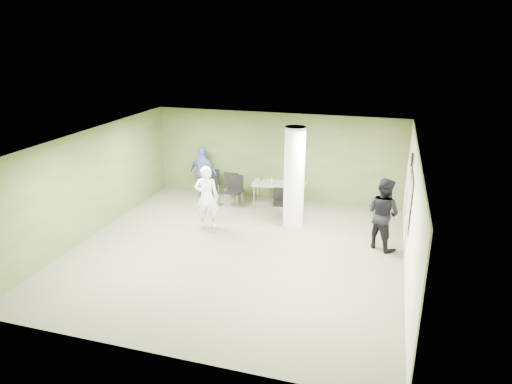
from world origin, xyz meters
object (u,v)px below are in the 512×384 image
(folding_table, at_px, (278,185))
(man_blue, at_px, (203,173))
(chair_back_left, at_px, (212,180))
(woman_white, at_px, (207,197))
(man_black, at_px, (383,213))

(folding_table, relative_size, man_blue, 0.98)
(folding_table, distance_m, chair_back_left, 2.32)
(woman_white, xyz_separation_m, man_blue, (-1.03, 2.23, -0.04))
(man_blue, bearing_deg, woman_white, 125.33)
(woman_white, bearing_deg, chair_back_left, -85.60)
(man_black, bearing_deg, folding_table, 1.85)
(chair_back_left, distance_m, man_black, 5.92)
(man_blue, bearing_deg, folding_table, -172.17)
(folding_table, xyz_separation_m, chair_back_left, (-2.29, 0.29, -0.15))
(man_black, bearing_deg, woman_white, 35.70)
(folding_table, bearing_deg, woman_white, -130.38)
(chair_back_left, bearing_deg, man_black, 133.26)
(chair_back_left, relative_size, man_blue, 0.57)
(chair_back_left, height_order, man_black, man_black)
(folding_table, relative_size, chair_back_left, 1.74)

